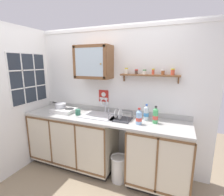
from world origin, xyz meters
name	(u,v)px	position (x,y,z in m)	size (l,w,h in m)	color
floor	(94,183)	(0.00, 0.00, 0.00)	(5.69, 5.69, 0.00)	gray
back_wall	(111,98)	(0.00, 0.65, 1.21)	(3.29, 0.07, 2.40)	white
side_wall_left	(5,103)	(-1.37, -0.29, 1.20)	(0.05, 3.43, 2.40)	white
lower_cabinet_run	(74,139)	(-0.58, 0.33, 0.47)	(1.52, 0.62, 0.94)	black
lower_cabinet_run_right	(159,156)	(0.91, 0.33, 0.47)	(0.86, 0.62, 0.94)	black
countertop	(103,118)	(0.00, 0.32, 0.95)	(2.65, 0.64, 0.03)	#B2B2AD
backsplash	(110,110)	(0.00, 0.62, 1.01)	(2.65, 0.02, 0.08)	#B2B2AD
sink	(100,117)	(-0.06, 0.36, 0.94)	(0.57, 0.44, 0.38)	silver
hot_plate_stove	(64,110)	(-0.74, 0.31, 1.00)	(0.38, 0.31, 0.07)	silver
saucepan	(60,105)	(-0.83, 0.33, 1.07)	(0.34, 0.19, 0.08)	silver
bottle_soda_green_0	(155,116)	(0.82, 0.35, 1.08)	(0.08, 0.08, 0.25)	#4CB266
bottle_water_clear_1	(146,113)	(0.67, 0.43, 1.08)	(0.08, 0.08, 0.25)	silver
bottle_water_blue_2	(139,117)	(0.61, 0.22, 1.07)	(0.08, 0.08, 0.24)	#8CB7E0
dish_rack	(120,118)	(0.30, 0.31, 1.00)	(0.31, 0.28, 0.17)	#333338
mug	(78,112)	(-0.42, 0.26, 1.01)	(0.08, 0.12, 0.09)	#337259
wall_cabinet	(94,62)	(-0.22, 0.47, 1.82)	(0.59, 0.33, 0.53)	brown
spice_shelf	(149,74)	(0.67, 0.56, 1.64)	(0.88, 0.14, 0.22)	brown
warning_sign	(104,96)	(-0.12, 0.62, 1.24)	(0.18, 0.01, 0.21)	#B2261E
window	(29,79)	(-1.34, 0.17, 1.54)	(0.03, 0.76, 0.88)	#262D38
trash_bin	(119,168)	(0.33, 0.19, 0.21)	(0.26, 0.26, 0.41)	silver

